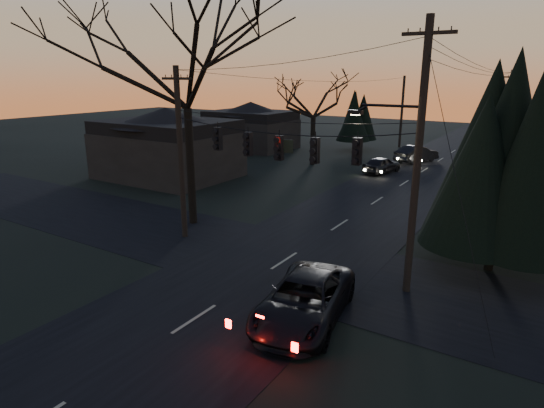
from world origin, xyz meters
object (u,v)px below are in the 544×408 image
Objects in this scene: suv_near at (304,300)px; sedan_oncoming_b at (417,154)px; utility_pole_left at (185,236)px; bare_tree_left at (185,58)px; utility_pole_right at (406,291)px; evergreen_right at (503,164)px; sedan_oncoming_a at (382,165)px; utility_pole_far_r at (499,169)px; utility_pole_far_l at (399,147)px.

sedan_oncoming_b is at bearing 88.35° from suv_near.
utility_pole_left is 27.84m from sedan_oncoming_b.
bare_tree_left is at bearing 121.28° from utility_pole_left.
evergreen_right is (2.38, 3.91, 4.61)m from utility_pole_right.
utility_pole_right is at bearing 123.17° from sedan_oncoming_a.
utility_pole_right is 28.43m from sedan_oncoming_b.
evergreen_right is 20.31m from sedan_oncoming_a.
utility_pole_right is 6.50m from evergreen_right.
sedan_oncoming_a is (-8.30, -7.27, 0.70)m from utility_pole_far_r.
utility_pole_right is at bearing -8.77° from bare_tree_left.
utility_pole_left is 1.00× the size of utility_pole_far_r.
bare_tree_left is 15.80m from evergreen_right.
utility_pole_right is at bearing -72.28° from utility_pole_far_l.
bare_tree_left is (-12.69, 1.96, 8.91)m from utility_pole_right.
suv_near is (-4.68, -7.95, -3.85)m from evergreen_right.
evergreen_right is at bearing 58.64° from utility_pole_right.
evergreen_right reaches higher than utility_pole_left.
utility_pole_far_r reaches higher than utility_pole_far_l.
utility_pole_left is 30.27m from utility_pole_far_r.
utility_pole_far_r is 1.80× the size of sedan_oncoming_b.
sedan_oncoming_a is (3.20, 20.73, 0.70)m from utility_pole_left.
suv_near is (-2.30, -4.03, 0.75)m from utility_pole_right.
suv_near reaches higher than sedan_oncoming_a.
utility_pole_far_l is at bearing -39.88° from sedan_oncoming_b.
utility_pole_left is at bearing 92.58° from sedan_oncoming_a.
sedan_oncoming_a is at bearing 93.11° from suv_near.
sedan_oncoming_a is at bearing 76.83° from bare_tree_left.
utility_pole_far_r is at bearing -152.61° from sedan_oncoming_b.
utility_pole_far_r is 1.06× the size of utility_pole_far_l.
utility_pole_right is 37.79m from utility_pole_far_l.
sedan_oncoming_a is at bearing -138.80° from utility_pole_far_r.
utility_pole_right is at bearing -90.00° from utility_pole_far_r.
utility_pole_right is 1.18× the size of utility_pole_far_r.
bare_tree_left is at bearing 88.19° from sedan_oncoming_a.
bare_tree_left reaches higher than utility_pole_right.
utility_pole_right is at bearing -121.36° from evergreen_right.
evergreen_right is at bearing 135.51° from sedan_oncoming_b.
utility_pole_right is 4.70m from suv_near.
utility_pole_left is at bearing -164.27° from evergreen_right.
utility_pole_left is 1.06× the size of utility_pole_far_l.
sedan_oncoming_b is at bearing 77.89° from bare_tree_left.
sedan_oncoming_a is at bearing 122.41° from evergreen_right.
sedan_oncoming_a is (-8.30, 20.73, 0.70)m from utility_pole_right.
evergreen_right is (15.07, 1.95, -4.30)m from bare_tree_left.
suv_near is at bearing -94.11° from utility_pole_far_r.
utility_pole_left is at bearing 104.50° from sedan_oncoming_b.
sedan_oncoming_b is at bearing -63.25° from utility_pole_far_l.
bare_tree_left is at bearing -172.62° from evergreen_right.
sedan_oncoming_a is (-10.68, 16.82, -3.90)m from evergreen_right.
utility_pole_right is at bearing 49.80° from suv_near.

